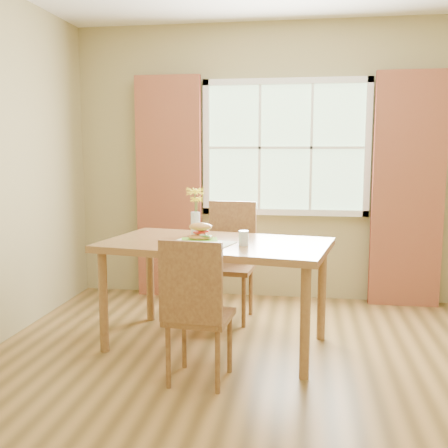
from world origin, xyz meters
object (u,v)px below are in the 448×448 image
chair_near (196,306)px  croissant_sandwich (200,232)px  chair_far (230,255)px  water_glass (244,239)px  flower_vase (195,207)px  dining_table (216,252)px

chair_near → croissant_sandwich: size_ratio=5.15×
chair_near → chair_far: size_ratio=0.92×
chair_far → water_glass: size_ratio=9.70×
chair_far → flower_vase: 0.68m
dining_table → water_glass: 0.29m
flower_vase → water_glass: bearing=-42.7°
chair_near → croissant_sandwich: 0.74m
chair_far → flower_vase: size_ratio=2.69×
croissant_sandwich → flower_vase: (-0.11, 0.34, 0.15)m
chair_near → flower_vase: (-0.20, 0.97, 0.51)m
dining_table → flower_vase: 0.46m
chair_near → flower_vase: 1.12m
croissant_sandwich → flower_vase: flower_vase is taller
dining_table → water_glass: (0.22, -0.13, 0.13)m
chair_near → chair_far: (0.01, 1.41, 0.04)m
dining_table → flower_vase: size_ratio=4.66×
water_glass → flower_vase: 0.62m
chair_far → croissant_sandwich: chair_far is taller
water_glass → flower_vase: size_ratio=0.28×
water_glass → flower_vase: flower_vase is taller
dining_table → chair_near: (-0.01, -0.70, -0.20)m
chair_far → flower_vase: flower_vase is taller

